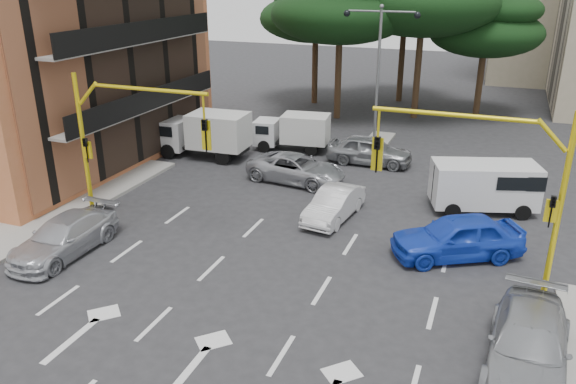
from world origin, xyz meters
The scene contains 18 objects.
ground centered at (0.00, 0.00, 0.00)m, with size 120.00×120.00×0.00m, color #28282B.
median_strip centered at (0.00, 16.00, 0.07)m, with size 1.40×6.00×0.15m, color gray.
apartment_orange centered at (-17.95, 8.00, 6.85)m, with size 15.19×16.15×13.70m.
pine_left_near centered at (-3.94, 21.96, 7.60)m, with size 9.15×9.15×10.23m.
pine_left_far centered at (-6.94, 25.96, 6.91)m, with size 8.32×8.32×9.30m.
pine_right centered at (5.06, 25.96, 6.22)m, with size 7.49×7.49×8.37m.
signal_mast_right centered at (6.80, 1.99, 3.88)m, with size 5.79×0.37×6.00m.
signal_mast_left centered at (-6.80, 1.99, 3.88)m, with size 5.79×0.37×6.00m.
street_lamp_center centered at (0.00, 16.00, 5.43)m, with size 4.16×0.36×7.77m.
car_white_hatch centered at (0.72, 5.56, 0.63)m, with size 1.33×3.82×1.26m, color silver.
car_blue_compact centered at (5.76, 3.91, 0.79)m, with size 1.86×4.63×1.58m, color blue.
car_silver_wagon centered at (-7.46, -0.90, 0.66)m, with size 1.86×4.57×1.33m, color #AFB1B7.
car_silver_cross_a centered at (-2.23, 9.10, 0.66)m, with size 2.20×4.78×1.33m, color #A7A9AF.
car_silver_cross_b centered at (0.43, 13.00, 0.76)m, with size 1.79×4.45×1.51m, color gray.
car_silver_parked centered at (8.06, -1.65, 0.70)m, with size 1.96×4.83×1.40m, color gray.
van_white centered at (6.37, 8.64, 1.07)m, with size 1.93×4.27×2.14m, color silver, non-canonical shape.
box_truck_a centered at (-8.31, 10.93, 1.25)m, with size 2.13×5.08×2.50m, color silver, non-canonical shape.
box_truck_b centered at (-4.24, 13.82, 1.05)m, with size 1.79×4.27×2.10m, color silver, non-canonical shape.
Camera 1 is at (6.60, -14.94, 9.59)m, focal length 35.00 mm.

